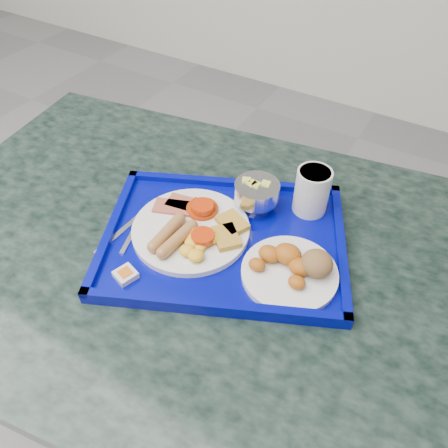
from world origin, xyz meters
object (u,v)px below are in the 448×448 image
(table, at_px, (205,304))
(bread_plate, at_px, (294,268))
(fruit_bowl, at_px, (257,192))
(juice_cup, at_px, (312,190))
(main_plate, at_px, (193,229))
(tray, at_px, (224,240))

(table, height_order, bread_plate, bread_plate)
(fruit_bowl, relative_size, juice_cup, 0.94)
(fruit_bowl, bearing_deg, main_plate, -118.24)
(main_plate, bearing_deg, bread_plate, 2.11)
(table, xyz_separation_m, main_plate, (-0.03, 0.01, 0.23))
(juice_cup, bearing_deg, table, -126.49)
(bread_plate, xyz_separation_m, juice_cup, (-0.04, 0.18, 0.04))
(main_plate, distance_m, bread_plate, 0.22)
(table, relative_size, bread_plate, 7.70)
(table, bearing_deg, main_plate, 160.30)
(tray, distance_m, main_plate, 0.07)
(juice_cup, bearing_deg, fruit_bowl, -151.96)
(fruit_bowl, bearing_deg, table, -107.68)
(fruit_bowl, height_order, juice_cup, juice_cup)
(main_plate, xyz_separation_m, juice_cup, (0.17, 0.19, 0.04))
(table, height_order, tray, tray)
(table, distance_m, tray, 0.22)
(main_plate, relative_size, bread_plate, 1.33)
(table, distance_m, main_plate, 0.24)
(main_plate, distance_m, juice_cup, 0.26)
(tray, bearing_deg, juice_cup, 55.93)
(bread_plate, bearing_deg, table, -174.76)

